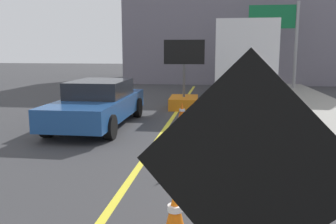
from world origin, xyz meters
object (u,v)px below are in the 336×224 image
Objects in this scene: arrow_board_trailer at (184,96)px; traffic_cone_far_lane at (190,129)px; pickup_car at (99,103)px; traffic_cone_curbside at (182,112)px; roadwork_sign at (247,176)px; highway_guide_sign at (283,30)px; traffic_cone_mid_lane at (180,158)px; box_truck at (242,59)px; traffic_cone_near_sign at (175,212)px.

traffic_cone_far_lane is at bearing -82.75° from arrow_board_trailer.
traffic_cone_curbside is at bearing 25.37° from pickup_car.
pickup_car is (-2.27, -3.75, 0.22)m from arrow_board_trailer.
highway_guide_sign is at bearing 80.27° from roadwork_sign.
roadwork_sign is 3.90× the size of traffic_cone_far_lane.
traffic_cone_mid_lane is (-0.89, 4.16, -1.17)m from roadwork_sign.
traffic_cone_mid_lane is 5.25m from traffic_cone_curbside.
traffic_cone_curbside is (-0.47, 2.62, 0.00)m from traffic_cone_far_lane.
arrow_board_trailer is 5.25m from traffic_cone_far_lane.
traffic_cone_far_lane is (2.93, -1.45, -0.40)m from pickup_car.
box_truck is at bearing -119.31° from highway_guide_sign.
pickup_car is at bearing -124.85° from box_truck.
roadwork_sign is at bearing -81.62° from traffic_cone_curbside.
box_truck is (2.44, 3.02, 1.39)m from arrow_board_trailer.
arrow_board_trailer is 4.21× the size of traffic_cone_near_sign.
highway_guide_sign is 8.29× the size of traffic_cone_curbside.
traffic_cone_curbside is (-0.49, 5.22, -0.01)m from traffic_cone_mid_lane.
pickup_car is 5.03m from traffic_cone_mid_lane.
highway_guide_sign is at bearing 64.76° from traffic_cone_curbside.
box_truck is 12.09× the size of traffic_cone_far_lane.
roadwork_sign is 2.28m from traffic_cone_near_sign.
highway_guide_sign reaches higher than roadwork_sign.
traffic_cone_mid_lane is at bearing -53.90° from pickup_car.
traffic_cone_mid_lane is 2.60m from traffic_cone_far_lane.
arrow_board_trailer is at bearing 94.89° from traffic_cone_near_sign.
highway_guide_sign reaches higher than traffic_cone_curbside.
traffic_cone_curbside is (-0.68, 7.55, -0.02)m from traffic_cone_near_sign.
box_truck is 1.47× the size of pickup_car.
arrow_board_trailer is 4.39× the size of traffic_cone_mid_lane.
roadwork_sign is 0.47× the size of highway_guide_sign.
traffic_cone_curbside is (2.46, 1.17, -0.40)m from pickup_car.
arrow_board_trailer is 4.39m from pickup_car.
pickup_car is at bearing 153.64° from traffic_cone_far_lane.
traffic_cone_mid_lane is (-1.75, -10.82, -1.57)m from box_truck.
traffic_cone_mid_lane is at bearing -89.51° from traffic_cone_far_lane.
highway_guide_sign is at bearing 56.49° from arrow_board_trailer.
traffic_cone_far_lane is (0.66, -5.20, -0.19)m from arrow_board_trailer.
traffic_cone_mid_lane is (2.96, -4.05, -0.40)m from pickup_car.
roadwork_sign reaches higher than traffic_cone_curbside.
traffic_cone_near_sign is at bearing 111.13° from roadwork_sign.
arrow_board_trailer reaches higher than traffic_cone_curbside.
traffic_cone_far_lane is (-1.77, -8.22, -1.58)m from box_truck.
traffic_cone_mid_lane reaches higher than traffic_cone_far_lane.
arrow_board_trailer is at bearing 95.01° from traffic_cone_mid_lane.
traffic_cone_mid_lane is at bearing -105.48° from highway_guide_sign.
roadwork_sign is at bearing -68.87° from traffic_cone_near_sign.
traffic_cone_near_sign reaches higher than traffic_cone_mid_lane.
arrow_board_trailer reaches higher than roadwork_sign.
traffic_cone_far_lane is at bearing -26.36° from pickup_car.
traffic_cone_mid_lane is at bearing 94.48° from traffic_cone_near_sign.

